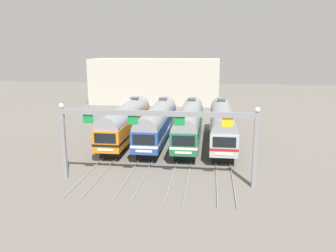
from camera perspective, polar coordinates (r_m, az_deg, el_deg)
The scene contains 8 objects.
ground_plane at distance 43.61m, azimuth 0.87°, elevation -2.80°, with size 160.00×160.00×0.00m, color slate.
track_bed at distance 60.09m, azimuth 2.67°, elevation 1.52°, with size 13.60×70.00×0.15m.
commuter_train_orange at distance 44.04m, azimuth -6.96°, elevation 0.86°, with size 2.88×18.06×5.05m.
commuter_train_blue at distance 43.24m, azimuth -1.77°, elevation 0.73°, with size 2.88×18.06×5.05m.
commuter_train_green at distance 42.81m, azimuth 3.57°, elevation 0.59°, with size 2.88×18.06×5.05m.
commuter_train_stainless at distance 42.75m, azimuth 8.97°, elevation 0.45°, with size 2.88×18.06×5.05m.
catenary_gantry at distance 29.39m, azimuth -2.01°, elevation -0.08°, with size 17.34×0.44×6.97m.
maintenance_building at distance 76.53m, azimuth -2.09°, elevation 7.51°, with size 27.79×10.00×9.73m, color beige.
Camera 1 is at (4.62, -41.81, 11.50)m, focal length 36.55 mm.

